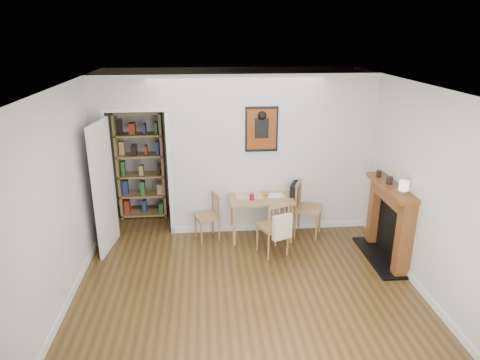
{
  "coord_description": "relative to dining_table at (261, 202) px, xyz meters",
  "views": [
    {
      "loc": [
        -0.5,
        -5.21,
        3.24
      ],
      "look_at": [
        -0.0,
        0.6,
        1.18
      ],
      "focal_mm": 32.0,
      "sensor_mm": 36.0,
      "label": 1
    }
  ],
  "objects": [
    {
      "name": "ceramic_jar_b",
      "position": [
        1.69,
        -0.49,
        0.6
      ],
      "size": [
        0.08,
        0.08,
        0.1
      ],
      "primitive_type": "cylinder",
      "color": "black",
      "rests_on": "fireplace"
    },
    {
      "name": "dining_table",
      "position": [
        0.0,
        0.0,
        0.0
      ],
      "size": [
        1.02,
        0.65,
        0.69
      ],
      "color": "olive",
      "rests_on": "ground"
    },
    {
      "name": "mantel_lamp",
      "position": [
        1.72,
        -1.25,
        0.68
      ],
      "size": [
        0.13,
        0.13,
        0.2
      ],
      "color": "silver",
      "rests_on": "fireplace"
    },
    {
      "name": "placemat",
      "position": [
        -0.19,
        0.08,
        0.09
      ],
      "size": [
        0.42,
        0.32,
        0.0
      ],
      "primitive_type": "cube",
      "rotation": [
        0.0,
        0.0,
        0.01
      ],
      "color": "#C3B3A0",
      "rests_on": "dining_table"
    },
    {
      "name": "orange_fruit",
      "position": [
        0.1,
        0.06,
        0.12
      ],
      "size": [
        0.08,
        0.08,
        0.08
      ],
      "primitive_type": "sphere",
      "color": "orange",
      "rests_on": "dining_table"
    },
    {
      "name": "chair_left",
      "position": [
        -0.87,
        -0.02,
        -0.22
      ],
      "size": [
        0.49,
        0.49,
        0.78
      ],
      "color": "olive",
      "rests_on": "ground"
    },
    {
      "name": "notebook",
      "position": [
        0.24,
        0.05,
        0.09
      ],
      "size": [
        0.27,
        0.21,
        0.01
      ],
      "primitive_type": "cube",
      "rotation": [
        0.0,
        0.0,
        0.04
      ],
      "color": "white",
      "rests_on": "dining_table"
    },
    {
      "name": "ground",
      "position": [
        -0.38,
        -1.1,
        -0.61
      ],
      "size": [
        5.2,
        5.2,
        0.0
      ],
      "primitive_type": "plane",
      "color": "#533B1A",
      "rests_on": "ground"
    },
    {
      "name": "bookshelf",
      "position": [
        -2.01,
        1.04,
        0.35
      ],
      "size": [
        0.82,
        0.33,
        1.95
      ],
      "color": "olive",
      "rests_on": "ground"
    },
    {
      "name": "chair_right",
      "position": [
        0.76,
        0.01,
        -0.14
      ],
      "size": [
        0.64,
        0.6,
        0.92
      ],
      "color": "olive",
      "rests_on": "ground"
    },
    {
      "name": "red_glass",
      "position": [
        -0.16,
        -0.09,
        0.13
      ],
      "size": [
        0.07,
        0.07,
        0.1
      ],
      "primitive_type": "cylinder",
      "color": "maroon",
      "rests_on": "dining_table"
    },
    {
      "name": "fireplace",
      "position": [
        1.78,
        -0.85,
        0.01
      ],
      "size": [
        0.45,
        1.25,
        1.16
      ],
      "color": "brown",
      "rests_on": "ground"
    },
    {
      "name": "room_shell",
      "position": [
        -0.28,
        0.24,
        0.69
      ],
      "size": [
        5.2,
        5.2,
        5.2
      ],
      "color": "beige",
      "rests_on": "ground"
    },
    {
      "name": "chair_front",
      "position": [
        0.11,
        -0.57,
        -0.17
      ],
      "size": [
        0.57,
        0.59,
        0.87
      ],
      "color": "olive",
      "rests_on": "ground"
    },
    {
      "name": "ceramic_jar_a",
      "position": [
        1.72,
        -0.8,
        0.6
      ],
      "size": [
        0.09,
        0.09,
        0.11
      ],
      "primitive_type": "cylinder",
      "color": "black",
      "rests_on": "fireplace"
    }
  ]
}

